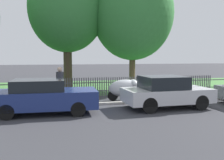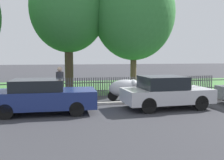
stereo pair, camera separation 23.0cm
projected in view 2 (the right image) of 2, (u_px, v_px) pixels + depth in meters
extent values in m
plane|color=#38383D|center=(151.00, 103.00, 12.36)|extent=(120.00, 120.00, 0.00)
cube|color=#B2ADA3|center=(150.00, 102.00, 12.45)|extent=(33.69, 0.20, 0.12)
cube|color=#477F3D|center=(117.00, 86.00, 19.54)|extent=(33.69, 9.00, 0.01)
cube|color=#4C4C51|center=(134.00, 90.00, 15.15)|extent=(33.69, 0.03, 0.05)
cube|color=#4C4C51|center=(134.00, 82.00, 15.11)|extent=(33.69, 0.03, 0.05)
cube|color=#4C4C51|center=(44.00, 88.00, 14.02)|extent=(0.06, 0.03, 1.09)
cube|color=#4C4C51|center=(47.00, 88.00, 14.05)|extent=(0.06, 0.03, 1.09)
cube|color=#4C4C51|center=(49.00, 88.00, 14.08)|extent=(0.06, 0.03, 1.09)
cube|color=#4C4C51|center=(52.00, 88.00, 14.11)|extent=(0.06, 0.03, 1.09)
cube|color=#4C4C51|center=(54.00, 88.00, 14.13)|extent=(0.06, 0.03, 1.09)
cube|color=#4C4C51|center=(56.00, 88.00, 14.16)|extent=(0.06, 0.03, 1.09)
cube|color=#4C4C51|center=(59.00, 88.00, 14.19)|extent=(0.06, 0.03, 1.09)
cube|color=#4C4C51|center=(61.00, 88.00, 14.22)|extent=(0.06, 0.03, 1.09)
cube|color=#4C4C51|center=(64.00, 87.00, 14.24)|extent=(0.06, 0.03, 1.09)
cube|color=#4C4C51|center=(66.00, 87.00, 14.27)|extent=(0.06, 0.03, 1.09)
cube|color=#4C4C51|center=(68.00, 87.00, 14.30)|extent=(0.06, 0.03, 1.09)
cube|color=#4C4C51|center=(71.00, 87.00, 14.33)|extent=(0.06, 0.03, 1.09)
cube|color=#4C4C51|center=(73.00, 87.00, 14.35)|extent=(0.06, 0.03, 1.09)
cube|color=#4C4C51|center=(75.00, 87.00, 14.38)|extent=(0.06, 0.03, 1.09)
cube|color=#4C4C51|center=(78.00, 87.00, 14.41)|extent=(0.06, 0.03, 1.09)
cube|color=#4C4C51|center=(80.00, 87.00, 14.43)|extent=(0.06, 0.03, 1.09)
cube|color=#4C4C51|center=(82.00, 87.00, 14.46)|extent=(0.06, 0.03, 1.09)
cube|color=#4C4C51|center=(85.00, 87.00, 14.49)|extent=(0.06, 0.03, 1.09)
cube|color=#4C4C51|center=(87.00, 87.00, 14.52)|extent=(0.06, 0.03, 1.09)
cube|color=#4C4C51|center=(89.00, 87.00, 14.54)|extent=(0.06, 0.03, 1.09)
cube|color=#4C4C51|center=(91.00, 87.00, 14.57)|extent=(0.06, 0.03, 1.09)
cube|color=#4C4C51|center=(94.00, 87.00, 14.60)|extent=(0.06, 0.03, 1.09)
cube|color=#4C4C51|center=(96.00, 87.00, 14.63)|extent=(0.06, 0.03, 1.09)
cube|color=#4C4C51|center=(98.00, 87.00, 14.65)|extent=(0.06, 0.03, 1.09)
cube|color=#4C4C51|center=(100.00, 87.00, 14.68)|extent=(0.06, 0.03, 1.09)
cube|color=#4C4C51|center=(103.00, 86.00, 14.71)|extent=(0.06, 0.03, 1.09)
cube|color=#4C4C51|center=(105.00, 86.00, 14.74)|extent=(0.06, 0.03, 1.09)
cube|color=#4C4C51|center=(107.00, 86.00, 14.76)|extent=(0.06, 0.03, 1.09)
cube|color=#4C4C51|center=(109.00, 86.00, 14.79)|extent=(0.06, 0.03, 1.09)
cube|color=#4C4C51|center=(111.00, 86.00, 14.82)|extent=(0.06, 0.03, 1.09)
cube|color=#4C4C51|center=(114.00, 86.00, 14.84)|extent=(0.06, 0.03, 1.09)
cube|color=#4C4C51|center=(116.00, 86.00, 14.87)|extent=(0.06, 0.03, 1.09)
cube|color=#4C4C51|center=(118.00, 86.00, 14.90)|extent=(0.06, 0.03, 1.09)
cube|color=#4C4C51|center=(120.00, 86.00, 14.93)|extent=(0.06, 0.03, 1.09)
cube|color=#4C4C51|center=(122.00, 86.00, 14.95)|extent=(0.06, 0.03, 1.09)
cube|color=#4C4C51|center=(124.00, 86.00, 14.98)|extent=(0.06, 0.03, 1.09)
cube|color=#4C4C51|center=(126.00, 86.00, 15.01)|extent=(0.06, 0.03, 1.09)
cube|color=#4C4C51|center=(129.00, 86.00, 15.04)|extent=(0.06, 0.03, 1.09)
cube|color=#4C4C51|center=(131.00, 86.00, 15.06)|extent=(0.06, 0.03, 1.09)
cube|color=#4C4C51|center=(133.00, 86.00, 15.09)|extent=(0.06, 0.03, 1.09)
cube|color=#4C4C51|center=(135.00, 86.00, 15.12)|extent=(0.06, 0.03, 1.09)
cube|color=#4C4C51|center=(137.00, 86.00, 15.15)|extent=(0.06, 0.03, 1.09)
cube|color=#4C4C51|center=(139.00, 86.00, 15.17)|extent=(0.06, 0.03, 1.09)
cube|color=#4C4C51|center=(141.00, 86.00, 15.20)|extent=(0.06, 0.03, 1.09)
cube|color=#4C4C51|center=(143.00, 85.00, 15.23)|extent=(0.06, 0.03, 1.09)
cube|color=#4C4C51|center=(145.00, 85.00, 15.25)|extent=(0.06, 0.03, 1.09)
cube|color=#4C4C51|center=(147.00, 85.00, 15.28)|extent=(0.06, 0.03, 1.09)
cube|color=#4C4C51|center=(149.00, 85.00, 15.31)|extent=(0.06, 0.03, 1.09)
cube|color=#4C4C51|center=(152.00, 85.00, 15.34)|extent=(0.06, 0.03, 1.09)
cube|color=#4C4C51|center=(154.00, 85.00, 15.36)|extent=(0.06, 0.03, 1.09)
cube|color=#4C4C51|center=(156.00, 85.00, 15.39)|extent=(0.06, 0.03, 1.09)
cube|color=#4C4C51|center=(158.00, 85.00, 15.42)|extent=(0.06, 0.03, 1.09)
cube|color=#4C4C51|center=(160.00, 85.00, 15.45)|extent=(0.06, 0.03, 1.09)
cube|color=#4C4C51|center=(162.00, 85.00, 15.47)|extent=(0.06, 0.03, 1.09)
cube|color=#4C4C51|center=(164.00, 85.00, 15.50)|extent=(0.06, 0.03, 1.09)
cube|color=#4C4C51|center=(166.00, 85.00, 15.53)|extent=(0.06, 0.03, 1.09)
cube|color=#4C4C51|center=(168.00, 85.00, 15.56)|extent=(0.06, 0.03, 1.09)
cube|color=#4C4C51|center=(170.00, 85.00, 15.58)|extent=(0.06, 0.03, 1.09)
cube|color=#4C4C51|center=(172.00, 85.00, 15.61)|extent=(0.06, 0.03, 1.09)
cube|color=#4C4C51|center=(174.00, 85.00, 15.64)|extent=(0.06, 0.03, 1.09)
cube|color=#4C4C51|center=(176.00, 85.00, 15.66)|extent=(0.06, 0.03, 1.09)
cube|color=#4C4C51|center=(177.00, 85.00, 15.69)|extent=(0.06, 0.03, 1.09)
cube|color=#4C4C51|center=(179.00, 85.00, 15.72)|extent=(0.06, 0.03, 1.09)
cube|color=#4C4C51|center=(181.00, 84.00, 15.75)|extent=(0.06, 0.03, 1.09)
cube|color=#4C4C51|center=(183.00, 84.00, 15.77)|extent=(0.06, 0.03, 1.09)
cube|color=#4C4C51|center=(185.00, 84.00, 15.80)|extent=(0.06, 0.03, 1.09)
cube|color=#4C4C51|center=(187.00, 84.00, 15.83)|extent=(0.06, 0.03, 1.09)
cube|color=#4C4C51|center=(189.00, 84.00, 15.86)|extent=(0.06, 0.03, 1.09)
cube|color=#4C4C51|center=(191.00, 84.00, 15.88)|extent=(0.06, 0.03, 1.09)
cube|color=#4C4C51|center=(193.00, 84.00, 15.91)|extent=(0.06, 0.03, 1.09)
cube|color=#4C4C51|center=(195.00, 84.00, 15.94)|extent=(0.06, 0.03, 1.09)
cube|color=#4C4C51|center=(197.00, 84.00, 15.97)|extent=(0.06, 0.03, 1.09)
cube|color=#4C4C51|center=(199.00, 84.00, 15.99)|extent=(0.06, 0.03, 1.09)
cube|color=#4C4C51|center=(200.00, 84.00, 16.02)|extent=(0.06, 0.03, 1.09)
cube|color=#4C4C51|center=(202.00, 84.00, 16.05)|extent=(0.06, 0.03, 1.09)
cube|color=#4C4C51|center=(204.00, 84.00, 16.07)|extent=(0.06, 0.03, 1.09)
cube|color=#4C4C51|center=(206.00, 84.00, 16.10)|extent=(0.06, 0.03, 1.09)
cube|color=#4C4C51|center=(208.00, 84.00, 16.13)|extent=(0.06, 0.03, 1.09)
cube|color=#4C4C51|center=(210.00, 84.00, 16.16)|extent=(0.06, 0.03, 1.09)
cube|color=#4C4C51|center=(211.00, 84.00, 16.18)|extent=(0.06, 0.03, 1.09)
cube|color=navy|center=(44.00, 99.00, 10.14)|extent=(4.25, 1.88, 0.71)
cube|color=black|center=(38.00, 85.00, 10.04)|extent=(2.06, 1.64, 0.44)
cylinder|color=black|center=(75.00, 102.00, 11.18)|extent=(0.59, 0.16, 0.58)
cylinder|color=black|center=(77.00, 109.00, 9.60)|extent=(0.59, 0.16, 0.58)
cylinder|color=black|center=(14.00, 104.00, 10.73)|extent=(0.59, 0.16, 0.58)
cylinder|color=black|center=(5.00, 112.00, 9.15)|extent=(0.59, 0.16, 0.58)
cube|color=#BCBCC1|center=(166.00, 95.00, 11.18)|extent=(3.95, 2.00, 0.60)
cube|color=black|center=(163.00, 82.00, 11.07)|extent=(1.92, 1.74, 0.56)
cylinder|color=black|center=(181.00, 97.00, 12.32)|extent=(0.67, 0.16, 0.66)
cylinder|color=black|center=(201.00, 103.00, 10.66)|extent=(0.67, 0.16, 0.66)
cylinder|color=black|center=(135.00, 99.00, 11.74)|extent=(0.67, 0.16, 0.66)
cylinder|color=black|center=(149.00, 106.00, 10.08)|extent=(0.67, 0.16, 0.66)
cylinder|color=black|center=(138.00, 95.00, 13.28)|extent=(0.54, 0.11, 0.53)
cylinder|color=black|center=(113.00, 96.00, 13.01)|extent=(0.54, 0.11, 0.53)
ellipsoid|color=#9EA0A8|center=(126.00, 88.00, 13.11)|extent=(1.81, 0.67, 0.91)
ellipsoid|color=#9EA0A8|center=(133.00, 83.00, 13.17)|extent=(0.43, 0.82, 0.42)
cylinder|color=#473828|center=(69.00, 62.00, 16.94)|extent=(0.57, 0.57, 3.89)
ellipsoid|color=#337A38|center=(68.00, 8.00, 16.61)|extent=(5.07, 5.07, 5.83)
cylinder|color=brown|center=(133.00, 65.00, 17.15)|extent=(0.41, 0.41, 3.47)
ellipsoid|color=#337A38|center=(134.00, 13.00, 16.82)|extent=(5.49, 5.49, 6.31)
cylinder|color=#2D3351|center=(58.00, 95.00, 12.18)|extent=(0.16, 0.16, 0.88)
cylinder|color=#2D3351|center=(62.00, 95.00, 12.10)|extent=(0.16, 0.16, 0.88)
cylinder|color=#333338|center=(60.00, 79.00, 12.07)|extent=(0.50, 0.50, 0.70)
sphere|color=beige|center=(60.00, 69.00, 12.02)|extent=(0.24, 0.24, 0.24)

